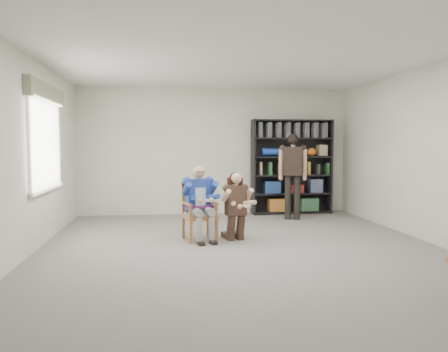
{
  "coord_description": "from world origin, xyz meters",
  "views": [
    {
      "loc": [
        -1.14,
        -6.18,
        1.54
      ],
      "look_at": [
        -0.2,
        0.6,
        1.05
      ],
      "focal_mm": 35.0,
      "sensor_mm": 36.0,
      "label": 1
    }
  ],
  "objects": [
    {
      "name": "bookshelf",
      "position": [
        1.7,
        3.28,
        1.05
      ],
      "size": [
        1.8,
        0.38,
        2.1
      ],
      "primitive_type": null,
      "color": "black",
      "rests_on": "floor"
    },
    {
      "name": "floor",
      "position": [
        0.0,
        0.0,
        0.0
      ],
      "size": [
        6.0,
        7.0,
        0.01
      ],
      "primitive_type": "cube",
      "color": "slate",
      "rests_on": "ground"
    },
    {
      "name": "armchair",
      "position": [
        -0.57,
        0.78,
        0.47
      ],
      "size": [
        0.65,
        0.63,
        0.93
      ],
      "primitive_type": null,
      "rotation": [
        0.0,
        0.0,
        0.24
      ],
      "color": "#A16834",
      "rests_on": "floor"
    },
    {
      "name": "window_left",
      "position": [
        -2.95,
        1.0,
        1.63
      ],
      "size": [
        0.16,
        2.0,
        1.75
      ],
      "primitive_type": null,
      "color": "white",
      "rests_on": "room_shell"
    },
    {
      "name": "seated_man",
      "position": [
        -0.57,
        0.78,
        0.6
      ],
      "size": [
        0.68,
        0.83,
        1.21
      ],
      "primitive_type": null,
      "rotation": [
        0.0,
        0.0,
        0.24
      ],
      "color": "navy",
      "rests_on": "floor"
    },
    {
      "name": "room_shell",
      "position": [
        0.0,
        0.0,
        1.4
      ],
      "size": [
        6.0,
        7.0,
        2.8
      ],
      "primitive_type": null,
      "color": "white",
      "rests_on": "ground"
    },
    {
      "name": "kneeling_woman",
      "position": [
        0.01,
        0.66,
        0.55
      ],
      "size": [
        0.63,
        0.83,
        1.11
      ],
      "primitive_type": null,
      "rotation": [
        0.0,
        0.0,
        0.24
      ],
      "color": "#37221B",
      "rests_on": "floor"
    },
    {
      "name": "standing_man",
      "position": [
        1.49,
        2.48,
        0.88
      ],
      "size": [
        0.61,
        0.45,
        1.76
      ],
      "primitive_type": null,
      "rotation": [
        0.0,
        0.0,
        -0.3
      ],
      "color": "black",
      "rests_on": "floor"
    }
  ]
}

